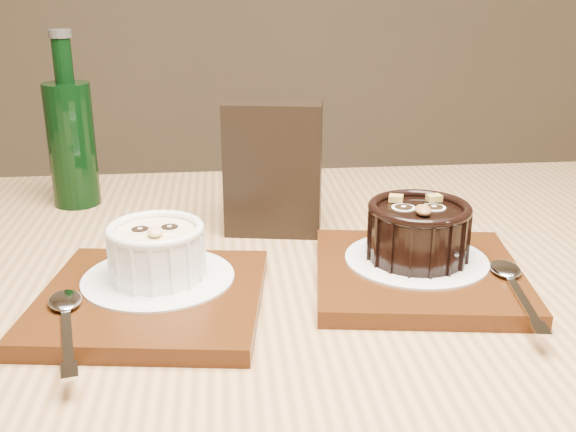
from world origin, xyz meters
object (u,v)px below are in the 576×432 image
(tray_left, at_px, (152,299))
(ramekin_dark, at_px, (418,229))
(table, at_px, (262,387))
(tray_right, at_px, (418,274))
(condiment_stand, at_px, (274,167))
(green_bottle, at_px, (71,140))
(ramekin_white, at_px, (156,249))

(tray_left, height_order, ramekin_dark, ramekin_dark)
(table, relative_size, tray_right, 6.73)
(tray_right, relative_size, condiment_stand, 1.29)
(table, relative_size, condiment_stand, 8.65)
(condiment_stand, distance_m, green_bottle, 0.25)
(tray_left, xyz_separation_m, ramekin_dark, (0.24, 0.04, 0.04))
(condiment_stand, bearing_deg, tray_left, -123.05)
(condiment_stand, xyz_separation_m, green_bottle, (-0.23, 0.11, 0.01))
(table, relative_size, ramekin_dark, 13.08)
(tray_right, bearing_deg, green_bottle, 144.12)
(tray_left, height_order, condiment_stand, condiment_stand)
(tray_left, bearing_deg, green_bottle, 112.47)
(table, distance_m, condiment_stand, 0.23)
(tray_left, distance_m, ramekin_white, 0.04)
(tray_left, distance_m, condiment_stand, 0.22)
(ramekin_dark, bearing_deg, tray_right, -94.17)
(tray_right, distance_m, ramekin_dark, 0.04)
(ramekin_white, bearing_deg, tray_left, -106.31)
(green_bottle, bearing_deg, ramekin_white, -64.92)
(table, xyz_separation_m, tray_right, (0.14, 0.02, 0.10))
(table, distance_m, green_bottle, 0.38)
(tray_right, bearing_deg, tray_left, -172.84)
(table, height_order, green_bottle, green_bottle)
(ramekin_white, height_order, green_bottle, green_bottle)
(table, xyz_separation_m, tray_left, (-0.09, -0.01, 0.10))
(table, bearing_deg, tray_left, -173.00)
(tray_right, height_order, green_bottle, green_bottle)
(tray_right, bearing_deg, table, -172.74)
(ramekin_dark, distance_m, condiment_stand, 0.18)
(ramekin_dark, bearing_deg, ramekin_white, -171.26)
(condiment_stand, bearing_deg, ramekin_white, -126.17)
(ramekin_dark, bearing_deg, tray_left, -165.48)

